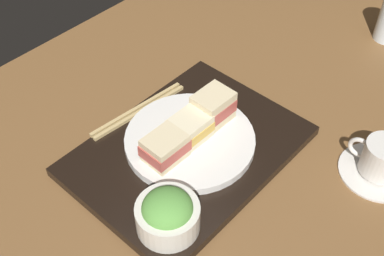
{
  "coord_description": "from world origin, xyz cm",
  "views": [
    {
      "loc": [
        49.56,
        38.53,
        68.4
      ],
      "look_at": [
        3.92,
        -2.78,
        5.0
      ],
      "focal_mm": 46.1,
      "sensor_mm": 36.0,
      "label": 1
    }
  ],
  "objects_px": {
    "sandwich_far": "(165,148)",
    "salad_bowl": "(168,214)",
    "chopsticks_pair": "(139,110)",
    "sandwich_middle": "(190,128)",
    "sandwich_near": "(213,107)",
    "coffee_cup": "(381,161)",
    "sandwich_plate": "(190,140)"
  },
  "relations": [
    {
      "from": "salad_bowl",
      "to": "coffee_cup",
      "type": "bearing_deg",
      "value": 150.93
    },
    {
      "from": "sandwich_near",
      "to": "coffee_cup",
      "type": "bearing_deg",
      "value": 113.31
    },
    {
      "from": "sandwich_middle",
      "to": "sandwich_far",
      "type": "height_order",
      "value": "same"
    },
    {
      "from": "sandwich_middle",
      "to": "chopsticks_pair",
      "type": "bearing_deg",
      "value": -87.62
    },
    {
      "from": "sandwich_near",
      "to": "salad_bowl",
      "type": "xyz_separation_m",
      "value": [
        0.22,
        0.09,
        -0.01
      ]
    },
    {
      "from": "sandwich_near",
      "to": "sandwich_middle",
      "type": "relative_size",
      "value": 0.99
    },
    {
      "from": "salad_bowl",
      "to": "coffee_cup",
      "type": "relative_size",
      "value": 0.74
    },
    {
      "from": "sandwich_far",
      "to": "chopsticks_pair",
      "type": "xyz_separation_m",
      "value": [
        -0.06,
        -0.13,
        -0.04
      ]
    },
    {
      "from": "salad_bowl",
      "to": "coffee_cup",
      "type": "height_order",
      "value": "salad_bowl"
    },
    {
      "from": "chopsticks_pair",
      "to": "sandwich_near",
      "type": "bearing_deg",
      "value": 117.98
    },
    {
      "from": "sandwich_far",
      "to": "chopsticks_pair",
      "type": "bearing_deg",
      "value": -114.0
    },
    {
      "from": "sandwich_far",
      "to": "salad_bowl",
      "type": "height_order",
      "value": "salad_bowl"
    },
    {
      "from": "sandwich_plate",
      "to": "sandwich_far",
      "type": "height_order",
      "value": "sandwich_far"
    },
    {
      "from": "sandwich_plate",
      "to": "sandwich_far",
      "type": "relative_size",
      "value": 3.16
    },
    {
      "from": "sandwich_middle",
      "to": "chopsticks_pair",
      "type": "relative_size",
      "value": 0.33
    },
    {
      "from": "sandwich_near",
      "to": "sandwich_middle",
      "type": "distance_m",
      "value": 0.06
    },
    {
      "from": "sandwich_plate",
      "to": "sandwich_near",
      "type": "height_order",
      "value": "sandwich_near"
    },
    {
      "from": "sandwich_far",
      "to": "salad_bowl",
      "type": "distance_m",
      "value": 0.13
    },
    {
      "from": "sandwich_far",
      "to": "sandwich_near",
      "type": "bearing_deg",
      "value": -179.66
    },
    {
      "from": "chopsticks_pair",
      "to": "sandwich_far",
      "type": "bearing_deg",
      "value": 66.0
    },
    {
      "from": "coffee_cup",
      "to": "sandwich_near",
      "type": "bearing_deg",
      "value": -66.69
    },
    {
      "from": "sandwich_near",
      "to": "sandwich_far",
      "type": "distance_m",
      "value": 0.13
    },
    {
      "from": "salad_bowl",
      "to": "chopsticks_pair",
      "type": "height_order",
      "value": "salad_bowl"
    },
    {
      "from": "sandwich_middle",
      "to": "sandwich_far",
      "type": "relative_size",
      "value": 0.95
    },
    {
      "from": "sandwich_middle",
      "to": "chopsticks_pair",
      "type": "xyz_separation_m",
      "value": [
        0.01,
        -0.13,
        -0.04
      ]
    },
    {
      "from": "coffee_cup",
      "to": "salad_bowl",
      "type": "bearing_deg",
      "value": -29.07
    },
    {
      "from": "sandwich_near",
      "to": "coffee_cup",
      "type": "height_order",
      "value": "sandwich_near"
    },
    {
      "from": "sandwich_far",
      "to": "coffee_cup",
      "type": "bearing_deg",
      "value": 131.45
    },
    {
      "from": "sandwich_plate",
      "to": "sandwich_middle",
      "type": "bearing_deg",
      "value": 146.31
    },
    {
      "from": "sandwich_near",
      "to": "sandwich_plate",
      "type": "bearing_deg",
      "value": 0.34
    },
    {
      "from": "coffee_cup",
      "to": "sandwich_far",
      "type": "bearing_deg",
      "value": -48.55
    },
    {
      "from": "chopsticks_pair",
      "to": "sandwich_middle",
      "type": "bearing_deg",
      "value": 92.38
    }
  ]
}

